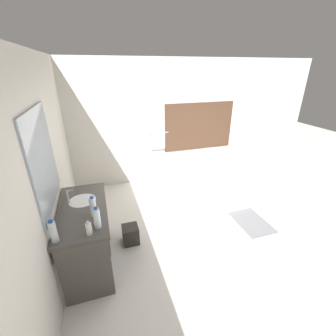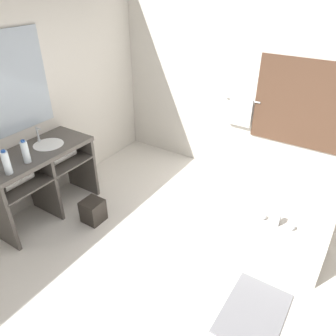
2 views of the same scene
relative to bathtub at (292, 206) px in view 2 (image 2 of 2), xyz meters
name	(u,v)px [view 2 (image 2 of 2)]	position (x,y,z in m)	size (l,w,h in m)	color
ground_plane	(176,276)	(-0.73, -1.39, -0.29)	(16.00, 16.00, 0.00)	silver
wall_back_with_blinds	(270,88)	(-0.70, 0.84, 1.06)	(7.40, 0.13, 2.70)	silver
wall_left_with_mirror	(6,105)	(-2.95, -1.39, 1.07)	(0.08, 7.40, 2.70)	silver
vanity_counter	(41,169)	(-2.61, -1.36, 0.34)	(0.60, 1.28, 0.88)	#4C4742
sink_faucet	(38,134)	(-2.78, -1.20, 0.68)	(0.09, 0.04, 0.18)	silver
bathtub	(292,206)	(0.00, 0.00, 0.00)	(0.96, 1.60, 0.64)	silver
water_bottle_2	(25,152)	(-2.47, -1.59, 0.71)	(0.07, 0.07, 0.26)	white
water_bottle_3	(6,163)	(-2.43, -1.84, 0.72)	(0.07, 0.07, 0.26)	white
waste_bin	(93,211)	(-2.02, -1.20, -0.14)	(0.24, 0.24, 0.28)	#2D2823
bath_mat	(254,313)	(0.08, -1.37, -0.28)	(0.51, 0.75, 0.02)	slate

